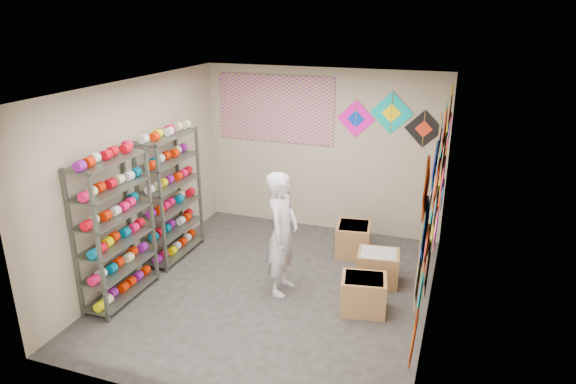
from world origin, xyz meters
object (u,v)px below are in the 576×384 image
at_px(shopkeeper, 282,234).
at_px(shelf_rack_front, 115,231).
at_px(shelf_rack_back, 171,197).
at_px(carton_a, 363,294).
at_px(carton_c, 353,239).
at_px(carton_b, 378,268).

bearing_deg(shopkeeper, shelf_rack_front, 114.47).
distance_m(shelf_rack_back, shopkeeper, 1.95).
distance_m(shelf_rack_front, carton_a, 3.19).
bearing_deg(carton_c, carton_b, -63.96).
xyz_separation_m(carton_a, carton_c, (-0.46, 1.50, 0.01)).
height_order(carton_a, carton_c, carton_c).
xyz_separation_m(shelf_rack_back, carton_b, (3.06, 0.20, -0.72)).
xyz_separation_m(shopkeeper, carton_b, (1.16, 0.63, -0.60)).
xyz_separation_m(shopkeeper, carton_a, (1.11, -0.12, -0.60)).
xyz_separation_m(shelf_rack_back, carton_c, (2.55, 0.94, -0.71)).
height_order(shelf_rack_front, shelf_rack_back, same).
xyz_separation_m(shelf_rack_front, carton_a, (3.01, 0.75, -0.72)).
distance_m(shelf_rack_front, carton_b, 3.48).
distance_m(shelf_rack_front, shelf_rack_back, 1.30).
bearing_deg(shopkeeper, carton_b, -61.52).
bearing_deg(carton_a, shelf_rack_back, 159.31).
distance_m(carton_b, carton_c, 0.90).
xyz_separation_m(shelf_rack_front, carton_c, (2.55, 2.24, -0.71)).
height_order(shopkeeper, carton_c, shopkeeper).
bearing_deg(carton_c, carton_a, -81.04).
relative_size(carton_a, carton_c, 0.99).
height_order(shelf_rack_back, carton_a, shelf_rack_back).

